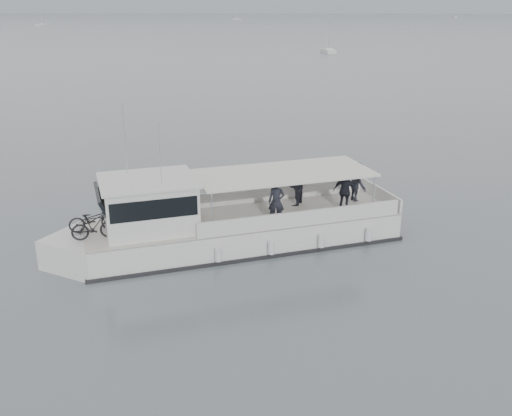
{
  "coord_description": "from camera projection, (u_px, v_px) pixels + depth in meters",
  "views": [
    {
      "loc": [
        1.61,
        -19.17,
        9.54
      ],
      "look_at": [
        0.13,
        2.75,
        1.6
      ],
      "focal_mm": 40.0,
      "sensor_mm": 36.0,
      "label": 1
    }
  ],
  "objects": [
    {
      "name": "ground",
      "position": [
        248.0,
        273.0,
        21.34
      ],
      "size": [
        1400.0,
        1400.0,
        0.0
      ],
      "primitive_type": "plane",
      "color": "slate",
      "rests_on": "ground"
    },
    {
      "name": "tour_boat",
      "position": [
        214.0,
        225.0,
        23.22
      ],
      "size": [
        14.24,
        8.17,
        6.14
      ],
      "rotation": [
        0.0,
        0.0,
        0.38
      ],
      "color": "silver",
      "rests_on": "ground"
    },
    {
      "name": "moored_fleet",
      "position": [
        266.0,
        26.0,
        230.23
      ],
      "size": [
        438.25,
        336.86,
        10.34
      ],
      "color": "silver",
      "rests_on": "ground"
    }
  ]
}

